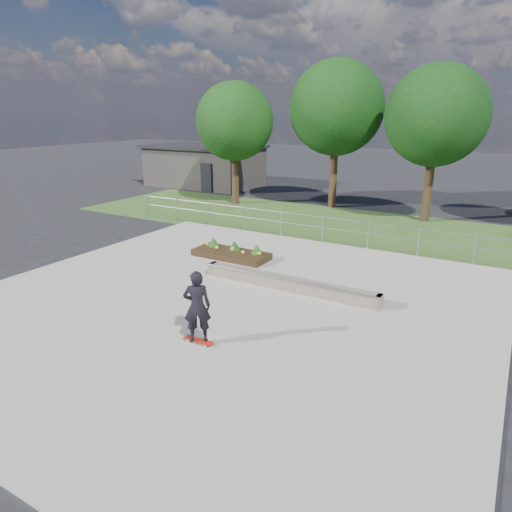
# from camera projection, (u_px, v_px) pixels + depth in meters

# --- Properties ---
(ground) EXTENTS (120.00, 120.00, 0.00)m
(ground) POSITION_uv_depth(u_px,v_px,m) (225.00, 303.00, 13.60)
(ground) COLOR black
(ground) RESTS_ON ground
(grass_verge) EXTENTS (30.00, 8.00, 0.02)m
(grass_verge) POSITION_uv_depth(u_px,v_px,m) (349.00, 226.00, 22.63)
(grass_verge) COLOR #324F1F
(grass_verge) RESTS_ON ground
(concrete_slab) EXTENTS (15.00, 15.00, 0.06)m
(concrete_slab) POSITION_uv_depth(u_px,v_px,m) (225.00, 302.00, 13.59)
(concrete_slab) COLOR gray
(concrete_slab) RESTS_ON ground
(fence) EXTENTS (20.06, 0.06, 1.20)m
(fence) POSITION_uv_depth(u_px,v_px,m) (323.00, 226.00, 19.53)
(fence) COLOR #93959B
(fence) RESTS_ON ground
(building) EXTENTS (8.40, 5.40, 3.00)m
(building) POSITION_uv_depth(u_px,v_px,m) (205.00, 165.00, 34.67)
(building) COLOR #312E2B
(building) RESTS_ON ground
(tree_far_left) EXTENTS (4.55, 4.55, 7.15)m
(tree_far_left) POSITION_uv_depth(u_px,v_px,m) (235.00, 122.00, 26.65)
(tree_far_left) COLOR #2F1E13
(tree_far_left) RESTS_ON ground
(tree_mid_left) EXTENTS (5.25, 5.25, 8.25)m
(tree_mid_left) POSITION_uv_depth(u_px,v_px,m) (337.00, 108.00, 25.42)
(tree_mid_left) COLOR black
(tree_mid_left) RESTS_ON ground
(tree_mid_right) EXTENTS (4.90, 4.90, 7.70)m
(tree_mid_right) POSITION_uv_depth(u_px,v_px,m) (436.00, 116.00, 22.06)
(tree_mid_right) COLOR black
(tree_mid_right) RESTS_ON ground
(grind_ledge) EXTENTS (6.00, 0.44, 0.43)m
(grind_ledge) POSITION_uv_depth(u_px,v_px,m) (288.00, 283.00, 14.43)
(grind_ledge) COLOR #6A5C4E
(grind_ledge) RESTS_ON concrete_slab
(planter_bed) EXTENTS (3.00, 1.20, 0.61)m
(planter_bed) POSITION_uv_depth(u_px,v_px,m) (232.00, 253.00, 17.63)
(planter_bed) COLOR black
(planter_bed) RESTS_ON concrete_slab
(skateboarder) EXTENTS (0.80, 0.72, 1.87)m
(skateboarder) POSITION_uv_depth(u_px,v_px,m) (197.00, 307.00, 10.86)
(skateboarder) COLOR silver
(skateboarder) RESTS_ON concrete_slab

